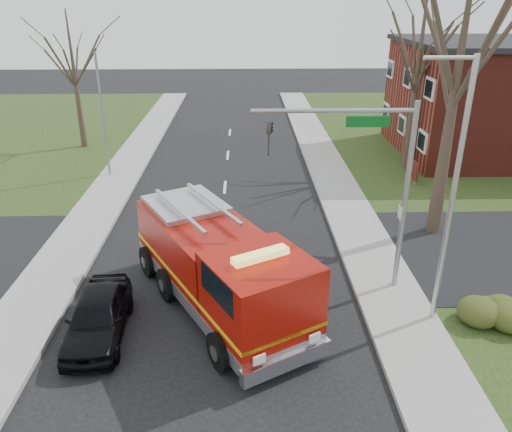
{
  "coord_description": "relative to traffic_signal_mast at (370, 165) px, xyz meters",
  "views": [
    {
      "loc": [
        1.08,
        -13.94,
        9.83
      ],
      "look_at": [
        1.52,
        3.59,
        2.0
      ],
      "focal_mm": 35.0,
      "sensor_mm": 36.0,
      "label": 1
    }
  ],
  "objects": [
    {
      "name": "ground",
      "position": [
        -5.21,
        -1.5,
        -4.71
      ],
      "size": [
        120.0,
        120.0,
        0.0
      ],
      "primitive_type": "plane",
      "color": "black",
      "rests_on": "ground"
    },
    {
      "name": "sidewalk_right",
      "position": [
        0.99,
        -1.5,
        -4.63
      ],
      "size": [
        2.4,
        80.0,
        0.15
      ],
      "primitive_type": "cube",
      "color": "gray",
      "rests_on": "ground"
    },
    {
      "name": "sidewalk_left",
      "position": [
        -11.41,
        -1.5,
        -4.63
      ],
      "size": [
        2.4,
        80.0,
        0.15
      ],
      "primitive_type": "cube",
      "color": "gray",
      "rests_on": "ground"
    },
    {
      "name": "health_center_sign",
      "position": [
        5.29,
        11.0,
        -3.83
      ],
      "size": [
        0.12,
        2.0,
        1.4
      ],
      "color": "#521613",
      "rests_on": "ground"
    },
    {
      "name": "hedge_corner",
      "position": [
        3.79,
        -2.5,
        -4.13
      ],
      "size": [
        2.8,
        2.0,
        0.9
      ],
      "primitive_type": "ellipsoid",
      "color": "#2F3C16",
      "rests_on": "lawn_right"
    },
    {
      "name": "bare_tree_near",
      "position": [
        4.29,
        4.5,
        2.71
      ],
      "size": [
        6.0,
        6.0,
        12.0
      ],
      "color": "#352A1F",
      "rests_on": "ground"
    },
    {
      "name": "bare_tree_far",
      "position": [
        5.79,
        13.5,
        1.78
      ],
      "size": [
        5.25,
        5.25,
        10.5
      ],
      "color": "#352A1F",
      "rests_on": "ground"
    },
    {
      "name": "bare_tree_left",
      "position": [
        -15.21,
        18.5,
        0.86
      ],
      "size": [
        4.5,
        4.5,
        9.0
      ],
      "color": "#352A1F",
      "rests_on": "ground"
    },
    {
      "name": "traffic_signal_mast",
      "position": [
        0.0,
        0.0,
        0.0
      ],
      "size": [
        5.29,
        0.18,
        6.8
      ],
      "color": "gray",
      "rests_on": "ground"
    },
    {
      "name": "streetlight_pole",
      "position": [
        1.93,
        -2.0,
        -0.16
      ],
      "size": [
        1.48,
        0.16,
        8.4
      ],
      "color": "#B7BABF",
      "rests_on": "ground"
    },
    {
      "name": "utility_pole_far",
      "position": [
        -12.01,
        12.5,
        -1.21
      ],
      "size": [
        0.14,
        0.14,
        7.0
      ],
      "primitive_type": "cylinder",
      "color": "gray",
      "rests_on": "ground"
    },
    {
      "name": "fire_engine",
      "position": [
        -4.96,
        -1.07,
        -3.2
      ],
      "size": [
        6.43,
        8.56,
        3.32
      ],
      "rotation": [
        0.0,
        0.0,
        0.51
      ],
      "color": "#930F06",
      "rests_on": "ground"
    },
    {
      "name": "parked_car_maroon",
      "position": [
        -8.71,
        -2.5,
        -4.0
      ],
      "size": [
        1.89,
        4.26,
        1.42
      ],
      "primitive_type": "imported",
      "rotation": [
        0.0,
        0.0,
        0.05
      ],
      "color": "black",
      "rests_on": "ground"
    }
  ]
}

